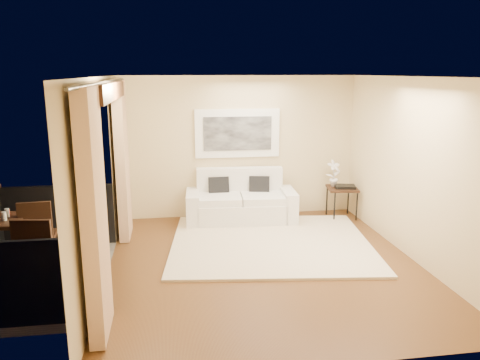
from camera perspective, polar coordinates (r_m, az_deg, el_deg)
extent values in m
plane|color=brown|center=(7.01, 2.97, -10.19)|extent=(5.00, 5.00, 0.00)
plane|color=white|center=(6.44, 3.26, 12.46)|extent=(5.00, 5.00, 0.00)
plane|color=#D2BD8D|center=(9.01, -0.12, 4.04)|extent=(4.50, 0.00, 4.50)
plane|color=#D2BD8D|center=(4.27, 9.95, -6.52)|extent=(4.50, 0.00, 4.50)
plane|color=#D2BD8D|center=(7.38, 20.48, 1.17)|extent=(0.00, 5.00, 5.00)
plane|color=#D2BD8D|center=(8.33, -14.95, 2.84)|extent=(0.00, 2.70, 2.70)
plane|color=#D2BD8D|center=(4.76, -19.56, -5.01)|extent=(0.00, 2.70, 2.70)
plane|color=#D2BD8D|center=(6.37, -17.34, 10.55)|extent=(0.00, 2.40, 2.40)
cube|color=#311B10|center=(6.36, -16.23, 10.35)|extent=(0.28, 2.40, 0.22)
cube|color=#605B56|center=(7.15, -23.17, -11.34)|extent=(1.80, 2.60, 0.12)
cube|color=black|center=(8.11, -21.36, -4.07)|extent=(1.80, 0.06, 1.00)
cube|color=black|center=(5.82, -26.75, -11.35)|extent=(1.80, 0.06, 1.00)
cube|color=#DAAD86|center=(8.02, -14.16, 2.29)|extent=(0.16, 0.75, 2.62)
cube|color=#DAAD86|center=(5.03, -17.35, -4.25)|extent=(0.16, 0.75, 2.62)
cylinder|color=#4C473F|center=(6.35, -16.11, 11.34)|extent=(0.04, 4.80, 0.04)
cube|color=white|center=(8.94, -0.31, 5.71)|extent=(1.62, 0.05, 0.92)
cube|color=black|center=(8.91, -0.28, 5.68)|extent=(1.30, 0.02, 0.64)
cube|color=beige|center=(7.76, 3.75, -7.66)|extent=(3.52, 3.16, 0.04)
cube|color=white|center=(8.80, 0.12, -3.86)|extent=(1.69, 0.97, 0.41)
cube|color=white|center=(9.03, -0.06, -0.95)|extent=(1.65, 0.32, 0.79)
cube|color=white|center=(8.75, -5.75, -3.38)|extent=(0.29, 0.88, 0.60)
cube|color=white|center=(8.90, 5.90, -3.10)|extent=(0.29, 0.88, 0.60)
cube|color=white|center=(8.68, -2.46, -2.27)|extent=(0.82, 0.82, 0.14)
cube|color=white|center=(8.74, 2.73, -2.15)|extent=(0.82, 0.82, 0.14)
cube|color=black|center=(8.85, -2.60, -0.86)|extent=(0.39, 0.19, 0.40)
cube|color=black|center=(8.91, 2.36, -0.76)|extent=(0.41, 0.25, 0.40)
cube|color=#311B10|center=(9.18, 12.36, -1.01)|extent=(0.63, 0.63, 0.04)
cylinder|color=black|center=(8.98, 11.45, -3.26)|extent=(0.03, 0.03, 0.56)
cylinder|color=black|center=(9.14, 14.05, -3.11)|extent=(0.03, 0.03, 0.56)
cylinder|color=black|center=(9.38, 10.54, -2.52)|extent=(0.03, 0.03, 0.56)
cylinder|color=black|center=(9.53, 13.04, -2.39)|extent=(0.03, 0.03, 0.56)
cube|color=black|center=(9.15, 12.67, -0.78)|extent=(0.43, 0.36, 0.05)
imported|color=white|center=(9.16, 11.35, 0.80)|extent=(0.31, 0.24, 0.52)
cylinder|color=#311B10|center=(6.96, -25.74, -8.32)|extent=(0.04, 0.04, 0.76)
cylinder|color=#311B10|center=(7.47, -24.51, -6.77)|extent=(0.04, 0.04, 0.76)
cube|color=#311B10|center=(7.34, -23.23, -6.24)|extent=(0.48, 0.48, 0.05)
cube|color=#311B10|center=(7.07, -23.68, -4.75)|extent=(0.44, 0.09, 0.58)
cylinder|color=#311B10|center=(7.56, -21.49, -7.53)|extent=(0.03, 0.03, 0.45)
cylinder|color=#311B10|center=(7.62, -24.17, -7.60)|extent=(0.03, 0.03, 0.45)
cylinder|color=#311B10|center=(7.22, -21.87, -8.50)|extent=(0.03, 0.03, 0.45)
cylinder|color=#311B10|center=(7.29, -24.68, -8.57)|extent=(0.03, 0.03, 0.45)
cube|color=#311B10|center=(6.00, -24.48, -10.36)|extent=(0.52, 0.52, 0.06)
cube|color=#311B10|center=(6.09, -23.96, -7.19)|extent=(0.47, 0.12, 0.61)
cylinder|color=#311B10|center=(6.03, -26.64, -13.20)|extent=(0.03, 0.03, 0.48)
cylinder|color=#311B10|center=(5.88, -23.22, -13.52)|extent=(0.03, 0.03, 0.48)
cylinder|color=#311B10|center=(6.34, -25.18, -11.76)|extent=(0.03, 0.03, 0.48)
cylinder|color=#311B10|center=(6.20, -21.92, -12.01)|extent=(0.03, 0.03, 0.48)
cylinder|color=red|center=(7.30, -26.49, -3.49)|extent=(0.06, 0.06, 0.07)
cylinder|color=silver|center=(7.01, -26.81, -3.96)|extent=(0.06, 0.06, 0.12)
cylinder|color=silver|center=(7.16, -26.53, -3.60)|extent=(0.06, 0.06, 0.12)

